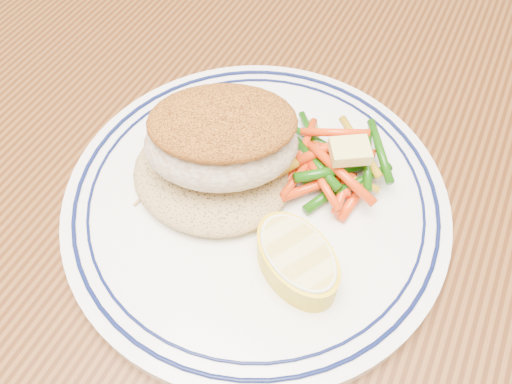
% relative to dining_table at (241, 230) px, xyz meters
% --- Properties ---
extents(dining_table, '(1.50, 0.90, 0.75)m').
position_rel_dining_table_xyz_m(dining_table, '(0.00, 0.00, 0.00)').
color(dining_table, '#43220D').
rests_on(dining_table, ground).
extents(plate, '(0.29, 0.29, 0.02)m').
position_rel_dining_table_xyz_m(plate, '(0.03, -0.02, 0.11)').
color(plate, white).
rests_on(plate, dining_table).
extents(rice_pilaf, '(0.12, 0.11, 0.02)m').
position_rel_dining_table_xyz_m(rice_pilaf, '(-0.01, -0.03, 0.12)').
color(rice_pilaf, '#A78853').
rests_on(rice_pilaf, plate).
extents(fish_fillet, '(0.13, 0.12, 0.06)m').
position_rel_dining_table_xyz_m(fish_fillet, '(-0.00, -0.02, 0.16)').
color(fish_fillet, beige).
rests_on(fish_fillet, rice_pilaf).
extents(vegetable_pile, '(0.09, 0.10, 0.03)m').
position_rel_dining_table_xyz_m(vegetable_pile, '(0.07, 0.02, 0.13)').
color(vegetable_pile, '#154A09').
rests_on(vegetable_pile, plate).
extents(butter_pat, '(0.04, 0.03, 0.01)m').
position_rel_dining_table_xyz_m(butter_pat, '(0.08, 0.02, 0.15)').
color(butter_pat, '#E4DA6F').
rests_on(butter_pat, vegetable_pile).
extents(lemon_wedge, '(0.09, 0.09, 0.03)m').
position_rel_dining_table_xyz_m(lemon_wedge, '(0.08, -0.07, 0.13)').
color(lemon_wedge, yellow).
rests_on(lemon_wedge, plate).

